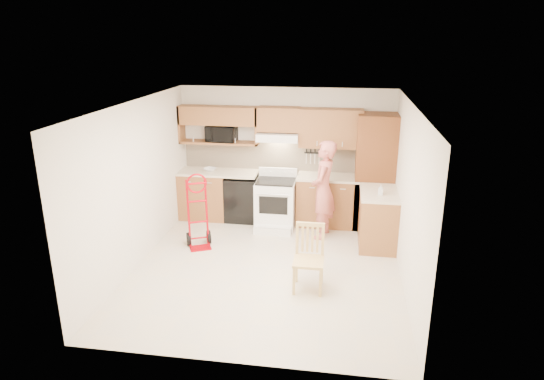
% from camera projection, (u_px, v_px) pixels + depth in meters
% --- Properties ---
extents(floor, '(4.00, 4.50, 0.02)m').
position_uv_depth(floor, '(267.00, 269.00, 7.34)').
color(floor, beige).
rests_on(floor, ground).
extents(ceiling, '(4.00, 4.50, 0.02)m').
position_uv_depth(ceiling, '(266.00, 104.00, 6.55)').
color(ceiling, white).
rests_on(ceiling, ground).
extents(wall_back, '(4.00, 0.02, 2.50)m').
position_uv_depth(wall_back, '(286.00, 154.00, 9.07)').
color(wall_back, silver).
rests_on(wall_back, ground).
extents(wall_front, '(4.00, 0.02, 2.50)m').
position_uv_depth(wall_front, '(230.00, 260.00, 4.83)').
color(wall_front, silver).
rests_on(wall_front, ground).
extents(wall_left, '(0.02, 4.50, 2.50)m').
position_uv_depth(wall_left, '(136.00, 184.00, 7.24)').
color(wall_left, silver).
rests_on(wall_left, ground).
extents(wall_right, '(0.02, 4.50, 2.50)m').
position_uv_depth(wall_right, '(409.00, 198.00, 6.66)').
color(wall_right, silver).
rests_on(wall_right, ground).
extents(backsplash, '(3.92, 0.03, 0.55)m').
position_uv_depth(backsplash, '(286.00, 157.00, 9.06)').
color(backsplash, beige).
rests_on(backsplash, wall_back).
extents(lower_cab_left, '(0.90, 0.60, 0.90)m').
position_uv_depth(lower_cab_left, '(204.00, 195.00, 9.25)').
color(lower_cab_left, brown).
rests_on(lower_cab_left, ground).
extents(dishwasher, '(0.60, 0.60, 0.85)m').
position_uv_depth(dishwasher, '(242.00, 198.00, 9.15)').
color(dishwasher, black).
rests_on(dishwasher, ground).
extents(lower_cab_right, '(1.14, 0.60, 0.90)m').
position_uv_depth(lower_cab_right, '(328.00, 201.00, 8.91)').
color(lower_cab_right, brown).
rests_on(lower_cab_right, ground).
extents(countertop_left, '(1.50, 0.63, 0.04)m').
position_uv_depth(countertop_left, '(219.00, 172.00, 9.06)').
color(countertop_left, beige).
rests_on(countertop_left, lower_cab_left).
extents(countertop_right, '(1.14, 0.63, 0.04)m').
position_uv_depth(countertop_right, '(329.00, 177.00, 8.76)').
color(countertop_right, beige).
rests_on(countertop_right, lower_cab_right).
extents(cab_return_right, '(0.60, 1.00, 0.90)m').
position_uv_depth(cab_return_right, '(378.00, 220.00, 8.03)').
color(cab_return_right, brown).
rests_on(cab_return_right, ground).
extents(countertop_return, '(0.63, 1.00, 0.04)m').
position_uv_depth(countertop_return, '(380.00, 193.00, 7.88)').
color(countertop_return, beige).
rests_on(countertop_return, cab_return_right).
extents(pantry_tall, '(0.70, 0.60, 2.10)m').
position_uv_depth(pantry_tall, '(375.00, 172.00, 8.60)').
color(pantry_tall, '#5A2F11').
rests_on(pantry_tall, ground).
extents(upper_cab_left, '(1.50, 0.33, 0.34)m').
position_uv_depth(upper_cab_left, '(218.00, 115.00, 8.86)').
color(upper_cab_left, brown).
rests_on(upper_cab_left, wall_back).
extents(upper_shelf_mw, '(1.50, 0.33, 0.04)m').
position_uv_depth(upper_shelf_mw, '(219.00, 142.00, 9.02)').
color(upper_shelf_mw, brown).
rests_on(upper_shelf_mw, wall_back).
extents(upper_cab_center, '(0.76, 0.33, 0.44)m').
position_uv_depth(upper_cab_center, '(279.00, 119.00, 8.71)').
color(upper_cab_center, brown).
rests_on(upper_cab_center, wall_back).
extents(upper_cab_right, '(1.14, 0.33, 0.70)m').
position_uv_depth(upper_cab_right, '(331.00, 128.00, 8.61)').
color(upper_cab_right, brown).
rests_on(upper_cab_right, wall_back).
extents(range_hood, '(0.76, 0.46, 0.14)m').
position_uv_depth(range_hood, '(278.00, 137.00, 8.74)').
color(range_hood, white).
rests_on(range_hood, wall_back).
extents(knife_strip, '(0.40, 0.05, 0.29)m').
position_uv_depth(knife_strip, '(315.00, 156.00, 8.94)').
color(knife_strip, black).
rests_on(knife_strip, backsplash).
extents(microwave, '(0.57, 0.40, 0.30)m').
position_uv_depth(microwave, '(222.00, 133.00, 8.96)').
color(microwave, black).
rests_on(microwave, upper_shelf_mw).
extents(range, '(0.71, 0.94, 1.05)m').
position_uv_depth(range, '(275.00, 200.00, 8.72)').
color(range, white).
rests_on(range, ground).
extents(person, '(0.51, 0.69, 1.73)m').
position_uv_depth(person, '(323.00, 190.00, 8.23)').
color(person, '#C16158').
rests_on(person, ground).
extents(hand_truck, '(0.59, 0.57, 1.15)m').
position_uv_depth(hand_truck, '(198.00, 215.00, 7.90)').
color(hand_truck, '#A4020D').
rests_on(hand_truck, ground).
extents(dining_chair, '(0.42, 0.46, 0.93)m').
position_uv_depth(dining_chair, '(309.00, 259.00, 6.60)').
color(dining_chair, tan).
rests_on(dining_chair, ground).
extents(soap_bottle, '(0.08, 0.08, 0.17)m').
position_uv_depth(soap_bottle, '(381.00, 190.00, 7.72)').
color(soap_bottle, white).
rests_on(soap_bottle, countertop_return).
extents(bowl, '(0.29, 0.29, 0.06)m').
position_uv_depth(bowl, '(210.00, 169.00, 9.07)').
color(bowl, white).
rests_on(bowl, countertop_left).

